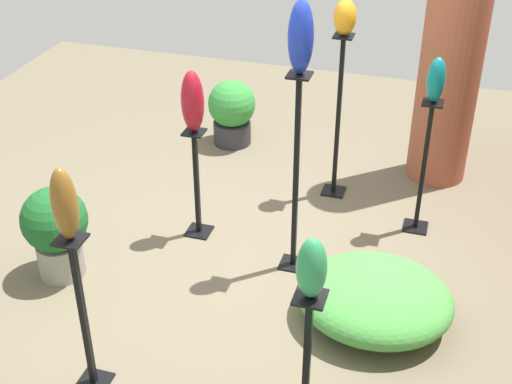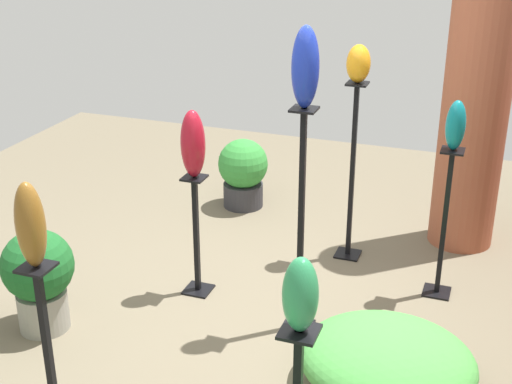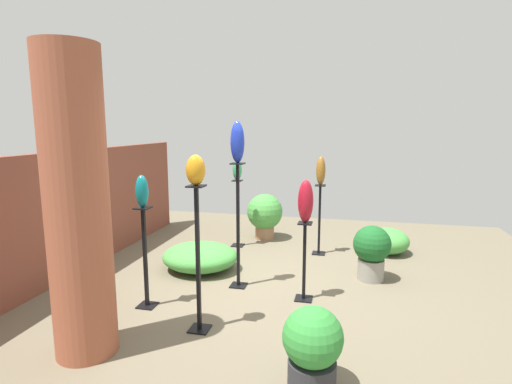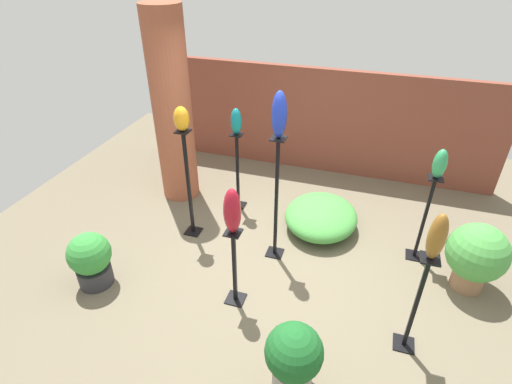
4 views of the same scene
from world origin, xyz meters
TOP-DOWN VIEW (x-y plane):
  - ground_plane at (0.00, 0.00)m, footprint 8.00×8.00m
  - brick_wall_back at (0.00, 2.65)m, footprint 5.60×0.12m
  - brick_pillar at (-1.77, 1.24)m, footprint 0.54×0.54m
  - pedestal_teal at (-0.81, 1.16)m, footprint 0.20×0.20m
  - pedestal_ruby at (-0.23, -0.55)m, footprint 0.20×0.20m
  - pedestal_cobalt at (-0.02, 0.31)m, footprint 0.20×0.20m
  - pedestal_bronze at (1.52, -0.59)m, footprint 0.20×0.20m
  - pedestal_amber at (-1.18, 0.39)m, footprint 0.20×0.20m
  - pedestal_jade at (1.64, 0.78)m, footprint 0.20×0.20m
  - art_vase_teal at (-0.81, 1.16)m, footprint 0.15×0.14m
  - art_vase_ruby at (-0.23, -0.55)m, footprint 0.17×0.18m
  - art_vase_cobalt at (-0.02, 0.31)m, footprint 0.16×0.17m
  - art_vase_bronze at (1.52, -0.59)m, footprint 0.14×0.14m
  - art_vase_amber at (-1.18, 0.39)m, footprint 0.18×0.18m
  - art_vase_jade at (1.64, 0.78)m, footprint 0.14×0.15m
  - potted_plant_near_pillar at (-1.83, -0.79)m, footprint 0.47×0.47m
  - potted_plant_mid_right at (0.58, -1.35)m, footprint 0.49×0.49m
  - potted_plant_front_right at (2.18, 0.43)m, footprint 0.64×0.64m
  - foliage_bed_east at (0.42, 1.00)m, footprint 0.96×1.07m

SIDE VIEW (x-z plane):
  - ground_plane at x=0.00m, z-range 0.00..0.00m
  - foliage_bed_east at x=0.42m, z-range 0.00..0.38m
  - potted_plant_near_pillar at x=-1.83m, z-range 0.02..0.69m
  - potted_plant_mid_right at x=0.58m, z-range 0.05..0.78m
  - pedestal_ruby at x=-0.23m, z-range -0.05..0.89m
  - potted_plant_front_right at x=2.18m, z-range 0.05..0.87m
  - pedestal_bronze at x=1.52m, z-range -0.05..1.07m
  - pedestal_jade at x=1.64m, z-range -0.05..1.08m
  - pedestal_teal at x=-0.81m, z-range -0.05..1.10m
  - pedestal_amber at x=-1.18m, z-range -0.05..1.41m
  - pedestal_cobalt at x=-0.02m, z-range -0.06..1.52m
  - brick_wall_back at x=0.00m, z-range 0.00..1.69m
  - art_vase_ruby at x=-0.23m, z-range 0.93..1.42m
  - art_vase_jade at x=1.64m, z-range 1.13..1.47m
  - art_vase_teal at x=-0.81m, z-range 1.15..1.50m
  - art_vase_bronze at x=1.52m, z-range 1.11..1.56m
  - brick_pillar at x=-1.77m, z-range 0.00..2.69m
  - art_vase_amber at x=-1.18m, z-range 1.47..1.76m
  - art_vase_cobalt at x=-0.02m, z-range 1.58..2.08m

